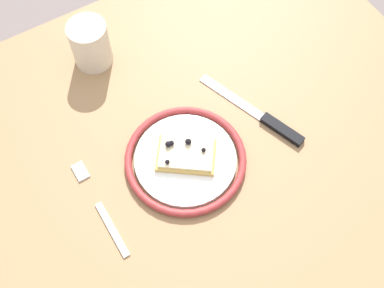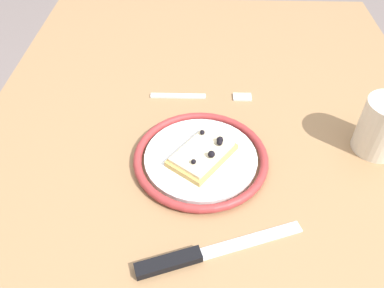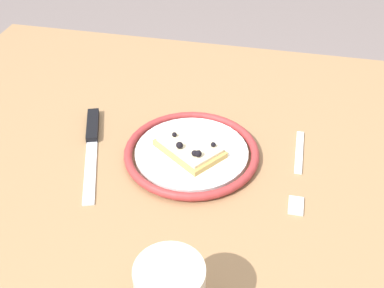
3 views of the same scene
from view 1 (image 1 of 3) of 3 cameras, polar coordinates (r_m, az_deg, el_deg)
The scene contains 7 objects.
ground_plane at distance 1.64m, azimuth -1.86°, elevation -14.22°, with size 6.00×6.00×0.00m, color slate.
dining_table at distance 0.97m, azimuth -3.04°, elevation -4.41°, with size 1.18×0.85×0.78m.
plate at distance 0.89m, azimuth -0.77°, elevation -1.80°, with size 0.22×0.22×0.02m.
pizza_slice_near at distance 0.88m, azimuth -0.73°, elevation -1.22°, with size 0.13×0.12×0.03m.
knife at distance 0.95m, azimuth 8.88°, elevation 2.74°, with size 0.10×0.23×0.01m.
fork at distance 0.88m, azimuth -10.74°, elevation -7.24°, with size 0.02×0.20×0.00m.
cup at distance 1.01m, azimuth -11.82°, elevation 11.39°, with size 0.08×0.08×0.10m, color beige.
Camera 1 is at (-0.16, -0.36, 1.59)m, focal length 45.53 mm.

